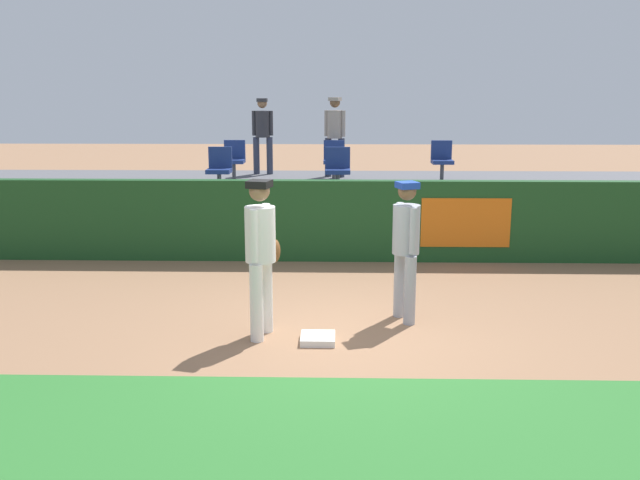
{
  "coord_description": "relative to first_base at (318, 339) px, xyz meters",
  "views": [
    {
      "loc": [
        -0.08,
        -7.74,
        2.87
      ],
      "look_at": [
        -0.29,
        0.88,
        1.0
      ],
      "focal_mm": 38.76,
      "sensor_mm": 36.0,
      "label": 1
    }
  ],
  "objects": [
    {
      "name": "ground_plane",
      "position": [
        0.29,
        0.12,
        -0.04
      ],
      "size": [
        60.0,
        60.0,
        0.0
      ],
      "primitive_type": "plane",
      "color": "#936B4C"
    },
    {
      "name": "grass_foreground_strip",
      "position": [
        0.29,
        -2.44,
        -0.04
      ],
      "size": [
        18.0,
        2.8,
        0.01
      ],
      "primitive_type": "cube",
      "color": "#2D722D",
      "rests_on": "ground_plane"
    },
    {
      "name": "first_base",
      "position": [
        0.0,
        0.0,
        0.0
      ],
      "size": [
        0.4,
        0.4,
        0.08
      ],
      "primitive_type": "cube",
      "color": "white",
      "rests_on": "ground_plane"
    },
    {
      "name": "player_fielder_home",
      "position": [
        -0.67,
        0.19,
        1.04
      ],
      "size": [
        0.45,
        0.55,
        1.87
      ],
      "rotation": [
        0.0,
        0.0,
        -1.81
      ],
      "color": "white",
      "rests_on": "ground_plane"
    },
    {
      "name": "player_runner_visitor",
      "position": [
        1.08,
        0.82,
        0.99
      ],
      "size": [
        0.43,
        0.48,
        1.78
      ],
      "rotation": [
        0.0,
        0.0,
        -1.25
      ],
      "color": "#9EA3AD",
      "rests_on": "ground_plane"
    },
    {
      "name": "field_wall",
      "position": [
        0.3,
        3.96,
        0.65
      ],
      "size": [
        18.0,
        0.26,
        1.39
      ],
      "color": "#19471E",
      "rests_on": "ground_plane"
    },
    {
      "name": "bleacher_platform",
      "position": [
        0.29,
        6.53,
        0.45
      ],
      "size": [
        18.0,
        4.8,
        0.98
      ],
      "primitive_type": "cube",
      "color": "#59595E",
      "rests_on": "ground_plane"
    },
    {
      "name": "seat_front_center",
      "position": [
        0.23,
        5.4,
        1.41
      ],
      "size": [
        0.47,
        0.44,
        0.84
      ],
      "color": "#4C4C51",
      "rests_on": "bleacher_platform"
    },
    {
      "name": "seat_front_left",
      "position": [
        -2.02,
        5.4,
        1.41
      ],
      "size": [
        0.44,
        0.44,
        0.84
      ],
      "color": "#4C4C51",
      "rests_on": "bleacher_platform"
    },
    {
      "name": "seat_back_right",
      "position": [
        2.45,
        7.2,
        1.41
      ],
      "size": [
        0.44,
        0.44,
        0.84
      ],
      "color": "#4C4C51",
      "rests_on": "bleacher_platform"
    },
    {
      "name": "seat_back_center",
      "position": [
        0.15,
        7.2,
        1.41
      ],
      "size": [
        0.44,
        0.44,
        0.84
      ],
      "color": "#4C4C51",
      "rests_on": "bleacher_platform"
    },
    {
      "name": "seat_back_left",
      "position": [
        -2.0,
        7.2,
        1.41
      ],
      "size": [
        0.45,
        0.44,
        0.84
      ],
      "color": "#4C4C51",
      "rests_on": "bleacher_platform"
    },
    {
      "name": "spectator_hooded",
      "position": [
        0.16,
        7.73,
        1.95
      ],
      "size": [
        0.46,
        0.42,
        1.74
      ],
      "rotation": [
        0.0,
        0.0,
        2.79
      ],
      "color": "#33384C",
      "rests_on": "bleacher_platform"
    },
    {
      "name": "spectator_capped",
      "position": [
        -1.49,
        8.22,
        1.93
      ],
      "size": [
        0.48,
        0.33,
        1.71
      ],
      "rotation": [
        0.0,
        0.0,
        3.14
      ],
      "color": "#33384C",
      "rests_on": "bleacher_platform"
    }
  ]
}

